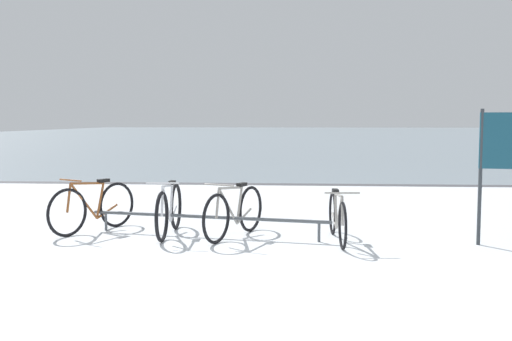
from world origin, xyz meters
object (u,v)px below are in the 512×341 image
bicycle_3 (337,217)px  bicycle_0 (93,207)px  bicycle_2 (234,212)px  info_sign (501,154)px  bicycle_1 (169,210)px

bicycle_3 → bicycle_0: bearing=172.8°
bicycle_2 → bicycle_3: bearing=-7.0°
bicycle_3 → info_sign: size_ratio=0.92×
bicycle_0 → bicycle_3: 3.67m
bicycle_1 → bicycle_2: 0.97m
bicycle_3 → bicycle_1: bearing=173.6°
bicycle_1 → bicycle_3: 2.45m
bicycle_3 → info_sign: 2.33m
info_sign → bicycle_2: bearing=175.1°
bicycle_1 → bicycle_3: (2.43, -0.27, -0.03)m
bicycle_0 → bicycle_1: bearing=-8.7°
bicycle_2 → info_sign: bearing=-4.9°
bicycle_1 → info_sign: info_sign is taller
bicycle_2 → info_sign: size_ratio=0.85×
bicycle_3 → info_sign: bearing=-3.4°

